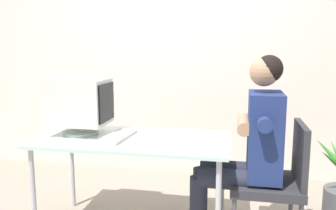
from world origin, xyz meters
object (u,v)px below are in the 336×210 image
(desk, at_px, (133,146))
(person_seated, at_px, (248,145))
(keyboard, at_px, (118,136))
(office_chair, at_px, (276,177))
(crt_monitor, at_px, (80,103))

(desk, height_order, person_seated, person_seated)
(desk, distance_m, person_seated, 0.81)
(person_seated, bearing_deg, keyboard, -177.96)
(keyboard, height_order, office_chair, office_chair)
(keyboard, distance_m, person_seated, 0.92)
(desk, bearing_deg, office_chair, 0.41)
(desk, bearing_deg, crt_monitor, 174.43)
(crt_monitor, height_order, person_seated, person_seated)
(crt_monitor, bearing_deg, desk, -5.57)
(desk, relative_size, keyboard, 3.38)
(desk, relative_size, office_chair, 1.61)
(person_seated, bearing_deg, crt_monitor, 178.43)
(crt_monitor, xyz_separation_m, keyboard, (0.32, -0.07, -0.23))
(person_seated, bearing_deg, desk, -179.49)
(desk, distance_m, keyboard, 0.13)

